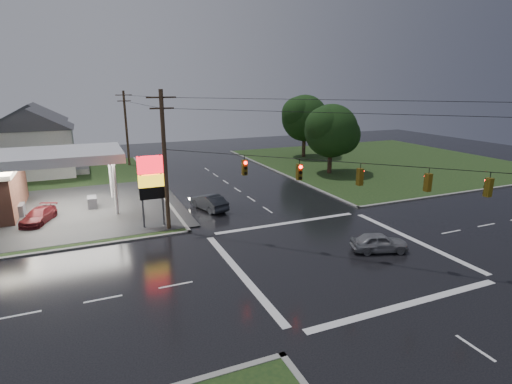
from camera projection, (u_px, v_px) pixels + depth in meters
name	position (u px, v px, depth m)	size (l,w,h in m)	color
ground	(334.00, 254.00, 27.50)	(120.00, 120.00, 0.00)	black
grass_ne	(382.00, 161.00, 60.45)	(36.00, 36.00, 0.08)	black
pylon_sign	(151.00, 179.00, 31.77)	(2.00, 0.35, 6.00)	#59595E
utility_pole_nw	(165.00, 159.00, 30.82)	(2.20, 0.32, 11.00)	#382619
utility_pole_n	(126.00, 127.00, 56.17)	(2.20, 0.32, 10.50)	#382619
traffic_signals	(340.00, 162.00, 25.80)	(26.87, 26.87, 1.47)	black
house_near	(34.00, 141.00, 50.31)	(11.05, 8.48, 8.60)	silver
house_far	(35.00, 131.00, 60.58)	(11.05, 8.48, 8.60)	silver
tree_ne_near	(332.00, 131.00, 50.94)	(7.99, 6.80, 8.98)	black
tree_ne_far	(306.00, 118.00, 62.57)	(8.46, 7.20, 9.80)	black
car_north	(209.00, 202.00, 37.14)	(1.58, 4.53, 1.49)	#212429
car_crossing	(379.00, 242.00, 27.86)	(1.58, 3.94, 1.34)	slate
car_pump	(39.00, 216.00, 33.61)	(1.74, 4.28, 1.24)	#591418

